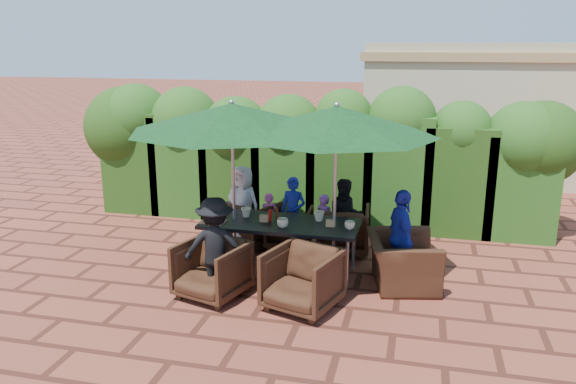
% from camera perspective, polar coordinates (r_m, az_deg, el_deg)
% --- Properties ---
extents(ground, '(80.00, 80.00, 0.00)m').
position_cam_1_polar(ground, '(8.38, -0.29, -7.57)').
color(ground, brown).
rests_on(ground, ground).
extents(dining_table, '(2.22, 0.90, 0.75)m').
position_cam_1_polar(dining_table, '(7.97, -0.79, -3.59)').
color(dining_table, black).
rests_on(dining_table, ground).
extents(umbrella_left, '(2.89, 2.89, 2.46)m').
position_cam_1_polar(umbrella_left, '(7.79, -5.74, 7.55)').
color(umbrella_left, gray).
rests_on(umbrella_left, ground).
extents(umbrella_right, '(2.71, 2.71, 2.46)m').
position_cam_1_polar(umbrella_right, '(7.43, 4.94, 7.21)').
color(umbrella_right, gray).
rests_on(umbrella_right, ground).
extents(chair_far_left, '(0.98, 0.95, 0.78)m').
position_cam_1_polar(chair_far_left, '(9.20, -3.79, -2.90)').
color(chair_far_left, black).
rests_on(chair_far_left, ground).
extents(chair_far_mid, '(0.73, 0.68, 0.72)m').
position_cam_1_polar(chair_far_mid, '(9.04, 0.13, -3.41)').
color(chair_far_mid, black).
rests_on(chair_far_mid, ground).
extents(chair_far_right, '(0.85, 0.80, 0.81)m').
position_cam_1_polar(chair_far_right, '(8.86, 5.65, -3.57)').
color(chair_far_right, black).
rests_on(chair_far_right, ground).
extents(chair_near_left, '(0.97, 0.94, 0.82)m').
position_cam_1_polar(chair_near_left, '(7.36, -7.75, -7.55)').
color(chair_near_left, black).
rests_on(chair_near_left, ground).
extents(chair_near_right, '(1.01, 0.98, 0.84)m').
position_cam_1_polar(chair_near_right, '(6.98, 1.48, -8.59)').
color(chair_near_right, black).
rests_on(chair_near_right, ground).
extents(chair_end_right, '(0.88, 1.16, 0.91)m').
position_cam_1_polar(chair_end_right, '(7.78, 11.56, -6.10)').
color(chair_end_right, black).
rests_on(chair_end_right, ground).
extents(adult_far_left, '(0.73, 0.55, 1.31)m').
position_cam_1_polar(adult_far_left, '(9.10, -4.64, -1.38)').
color(adult_far_left, silver).
rests_on(adult_far_left, ground).
extents(adult_far_mid, '(0.46, 0.39, 1.15)m').
position_cam_1_polar(adult_far_mid, '(8.97, 0.51, -2.11)').
color(adult_far_mid, '#1C2697').
rests_on(adult_far_mid, ground).
extents(adult_far_right, '(0.66, 0.51, 1.21)m').
position_cam_1_polar(adult_far_right, '(8.67, 5.87, -2.60)').
color(adult_far_right, black).
rests_on(adult_far_right, ground).
extents(adult_near_left, '(0.91, 0.59, 1.31)m').
position_cam_1_polar(adult_near_left, '(7.34, -7.38, -5.53)').
color(adult_near_left, black).
rests_on(adult_near_left, ground).
extents(adult_end_right, '(0.64, 0.86, 1.33)m').
position_cam_1_polar(adult_end_right, '(7.75, 11.40, -4.53)').
color(adult_end_right, '#1C2697').
rests_on(adult_end_right, ground).
extents(child_left, '(0.33, 0.28, 0.87)m').
position_cam_1_polar(child_left, '(9.08, -1.91, -2.84)').
color(child_left, '#F155AC').
rests_on(child_left, ground).
extents(child_right, '(0.41, 0.38, 0.92)m').
position_cam_1_polar(child_right, '(8.83, 3.62, -3.21)').
color(child_right, '#AC55B9').
rests_on(child_right, ground).
extents(pedestrian_a, '(1.85, 1.14, 1.86)m').
position_cam_1_polar(pedestrian_a, '(11.83, 13.14, 3.47)').
color(pedestrian_a, '#217C30').
rests_on(pedestrian_a, ground).
extents(pedestrian_b, '(1.01, 0.81, 1.82)m').
position_cam_1_polar(pedestrian_b, '(12.07, 15.57, 3.44)').
color(pedestrian_b, '#F155AC').
rests_on(pedestrian_b, ground).
extents(pedestrian_c, '(1.28, 1.10, 1.84)m').
position_cam_1_polar(pedestrian_c, '(12.25, 21.27, 3.17)').
color(pedestrian_c, gray).
rests_on(pedestrian_c, ground).
extents(cup_a, '(0.15, 0.15, 0.12)m').
position_cam_1_polar(cup_a, '(8.07, -7.06, -2.45)').
color(cup_a, beige).
rests_on(cup_a, dining_table).
extents(cup_b, '(0.15, 0.15, 0.14)m').
position_cam_1_polar(cup_b, '(8.18, -4.29, -2.07)').
color(cup_b, beige).
rests_on(cup_b, dining_table).
extents(cup_c, '(0.16, 0.16, 0.13)m').
position_cam_1_polar(cup_c, '(7.70, -0.56, -3.16)').
color(cup_c, beige).
rests_on(cup_c, dining_table).
extents(cup_d, '(0.15, 0.15, 0.14)m').
position_cam_1_polar(cup_d, '(7.99, 3.17, -2.46)').
color(cup_d, beige).
rests_on(cup_d, dining_table).
extents(cup_e, '(0.14, 0.14, 0.11)m').
position_cam_1_polar(cup_e, '(7.67, 6.29, -3.38)').
color(cup_e, beige).
rests_on(cup_e, dining_table).
extents(ketchup_bottle, '(0.04, 0.04, 0.17)m').
position_cam_1_polar(ketchup_bottle, '(7.97, -1.83, -2.38)').
color(ketchup_bottle, '#B20C0A').
rests_on(ketchup_bottle, dining_table).
extents(sauce_bottle, '(0.04, 0.04, 0.17)m').
position_cam_1_polar(sauce_bottle, '(8.05, -1.14, -2.19)').
color(sauce_bottle, '#4C230C').
rests_on(sauce_bottle, dining_table).
extents(serving_tray, '(0.35, 0.25, 0.02)m').
position_cam_1_polar(serving_tray, '(8.01, -7.61, -3.00)').
color(serving_tray, '#A1734D').
rests_on(serving_tray, dining_table).
extents(number_block_left, '(0.12, 0.06, 0.10)m').
position_cam_1_polar(number_block_left, '(7.96, -2.45, -2.68)').
color(number_block_left, tan).
rests_on(number_block_left, dining_table).
extents(number_block_right, '(0.12, 0.06, 0.10)m').
position_cam_1_polar(number_block_right, '(7.76, 4.34, -3.17)').
color(number_block_right, tan).
rests_on(number_block_right, dining_table).
extents(hedge_wall, '(9.10, 1.60, 2.50)m').
position_cam_1_polar(hedge_wall, '(10.21, 1.60, 4.58)').
color(hedge_wall, '#1A380F').
rests_on(hedge_wall, ground).
extents(building, '(6.20, 3.08, 3.20)m').
position_cam_1_polar(building, '(14.69, 20.06, 7.81)').
color(building, '#B8AD89').
rests_on(building, ground).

